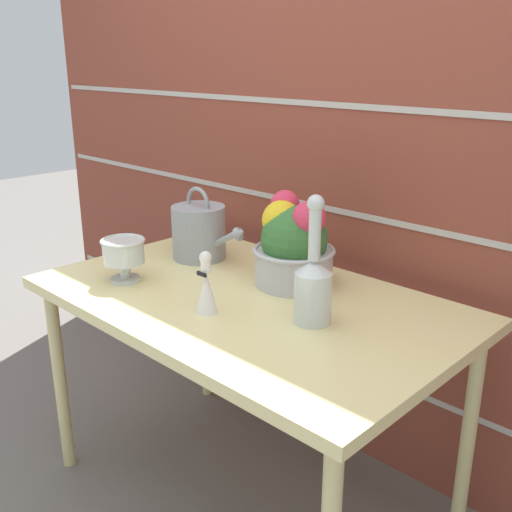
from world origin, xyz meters
TOP-DOWN VIEW (x-y plane):
  - ground_plane at (0.00, 0.00)m, footprint 12.00×12.00m
  - brick_wall at (0.00, 0.51)m, footprint 3.60×0.08m
  - patio_table at (0.00, 0.00)m, footprint 1.31×0.80m
  - watering_can at (-0.38, 0.14)m, footprint 0.34×0.19m
  - crystal_pedestal_bowl at (-0.38, -0.18)m, footprint 0.14×0.14m
  - flower_planter at (0.03, 0.18)m, footprint 0.26×0.26m
  - glass_decanter at (0.26, -0.01)m, footprint 0.10×0.10m
  - figurine_vase at (0.00, -0.16)m, footprint 0.06×0.06m

SIDE VIEW (x-z plane):
  - ground_plane at x=0.00m, z-range 0.00..0.00m
  - patio_table at x=0.00m, z-range 0.31..1.05m
  - figurine_vase at x=0.00m, z-range 0.72..0.91m
  - crystal_pedestal_bowl at x=-0.38m, z-range 0.76..0.91m
  - watering_can at x=-0.38m, z-range 0.71..0.97m
  - glass_decanter at x=0.26m, z-range 0.67..1.03m
  - flower_planter at x=0.03m, z-range 0.73..1.02m
  - brick_wall at x=0.00m, z-range 0.00..2.20m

